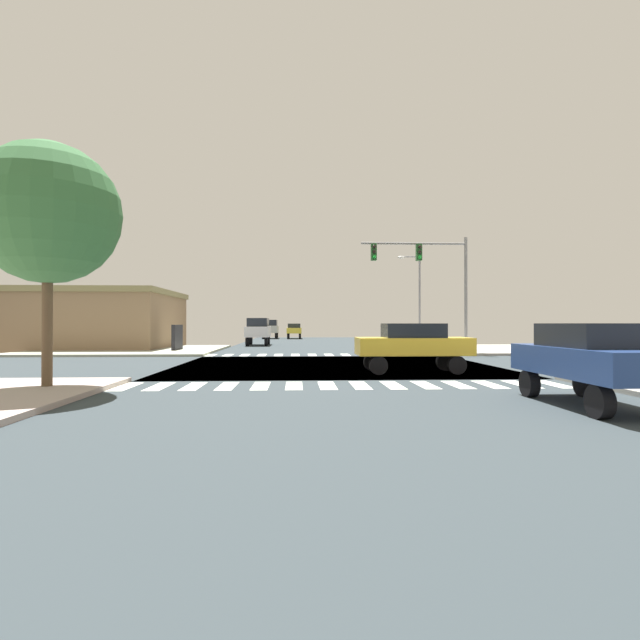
% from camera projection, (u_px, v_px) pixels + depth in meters
% --- Properties ---
extents(ground, '(90.00, 90.00, 0.05)m').
position_uv_depth(ground, '(334.00, 366.00, 22.22)').
color(ground, '#2C353A').
extents(sidewalk_corner_ne, '(12.00, 12.00, 0.14)m').
position_uv_depth(sidewalk_corner_ne, '(504.00, 349.00, 34.82)').
color(sidewalk_corner_ne, '#A09B91').
rests_on(sidewalk_corner_ne, ground).
extents(sidewalk_corner_nw, '(12.00, 12.00, 0.14)m').
position_uv_depth(sidewalk_corner_nw, '(131.00, 350.00, 33.59)').
color(sidewalk_corner_nw, '#9A9F8C').
rests_on(sidewalk_corner_nw, ground).
extents(crosswalk_near, '(13.50, 2.00, 0.01)m').
position_uv_depth(crosswalk_near, '(344.00, 385.00, 14.91)').
color(crosswalk_near, white).
rests_on(crosswalk_near, ground).
extents(crosswalk_far, '(13.50, 2.00, 0.01)m').
position_uv_depth(crosswalk_far, '(320.00, 355.00, 29.50)').
color(crosswalk_far, white).
rests_on(crosswalk_far, ground).
extents(traffic_signal_mast, '(6.60, 0.55, 7.19)m').
position_uv_depth(traffic_signal_mast, '(427.00, 268.00, 30.24)').
color(traffic_signal_mast, gray).
rests_on(traffic_signal_mast, ground).
extents(street_lamp, '(1.78, 0.32, 7.07)m').
position_uv_depth(street_lamp, '(416.00, 292.00, 37.49)').
color(street_lamp, gray).
rests_on(street_lamp, ground).
extents(bank_building, '(14.08, 10.77, 4.34)m').
position_uv_depth(bank_building, '(88.00, 320.00, 36.87)').
color(bank_building, '#8E7052').
rests_on(bank_building, ground).
extents(sidewalk_tree, '(3.92, 3.92, 6.91)m').
position_uv_depth(sidewalk_tree, '(48.00, 214.00, 13.70)').
color(sidewalk_tree, brown).
rests_on(sidewalk_tree, ground).
extents(sedan_nearside_1, '(1.80, 4.30, 1.88)m').
position_uv_depth(sedan_nearside_1, '(591.00, 357.00, 11.17)').
color(sedan_nearside_1, black).
rests_on(sedan_nearside_1, ground).
extents(suv_leading_2, '(1.96, 4.60, 2.34)m').
position_uv_depth(suv_leading_2, '(258.00, 329.00, 42.54)').
color(suv_leading_2, black).
rests_on(suv_leading_2, ground).
extents(sedan_trailing_2, '(4.30, 1.80, 1.88)m').
position_uv_depth(sedan_trailing_2, '(582.00, 338.00, 26.36)').
color(sedan_trailing_2, black).
rests_on(sedan_trailing_2, ground).
extents(sedan_middle_3, '(1.80, 4.30, 1.88)m').
position_uv_depth(sedan_middle_3, '(294.00, 330.00, 61.50)').
color(sedan_middle_3, black).
rests_on(sedan_middle_3, ground).
extents(suv_outer_3, '(1.96, 4.60, 2.34)m').
position_uv_depth(suv_outer_3, '(270.00, 327.00, 61.83)').
color(suv_outer_3, black).
rests_on(suv_outer_3, ground).
extents(sedan_inner_4, '(4.30, 1.80, 1.88)m').
position_uv_depth(sedan_inner_4, '(413.00, 343.00, 18.86)').
color(sedan_inner_4, black).
rests_on(sedan_inner_4, ground).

